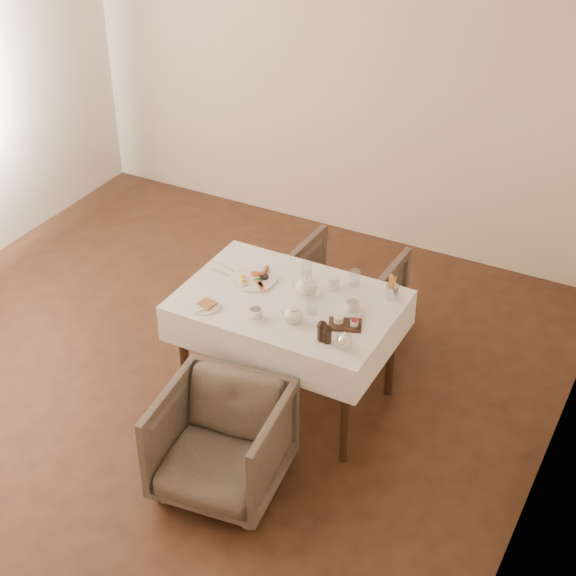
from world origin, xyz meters
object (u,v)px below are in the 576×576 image
Objects in this scene: armchair_far at (343,295)px; teapot_centre at (306,286)px; table at (289,315)px; breakfast_plate at (254,278)px; armchair_near at (221,443)px.

teapot_centre is at bearing 96.84° from armchair_far.
table reaches higher than armchair_far.
table is 4.42× the size of breakfast_plate.
armchair_far is (0.01, 0.77, -0.31)m from table.
teapot_centre reaches higher than table.
armchair_near is at bearing -58.50° from breakfast_plate.
armchair_near is at bearing 92.06° from armchair_far.
teapot_centre reaches higher than breakfast_plate.
teapot_centre is at bearing 48.79° from table.
armchair_near is 1.61m from armchair_far.
armchair_near is (0.03, -0.83, -0.33)m from table.
teapot_centre is (0.05, 0.92, 0.51)m from armchair_near.
teapot_centre is (0.07, -0.69, 0.50)m from armchair_far.
table is 0.32m from breakfast_plate.
breakfast_plate is 0.36m from teapot_centre.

